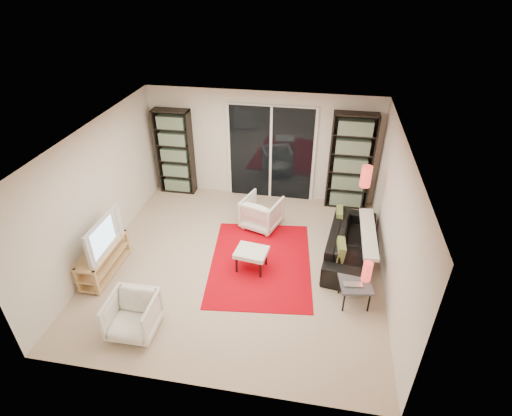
% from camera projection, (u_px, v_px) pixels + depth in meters
% --- Properties ---
extents(floor, '(5.00, 5.00, 0.00)m').
position_uv_depth(floor, '(240.00, 262.00, 7.22)').
color(floor, '#CBB095').
rests_on(floor, ground).
extents(wall_back, '(5.00, 0.02, 2.40)m').
position_uv_depth(wall_back, '(262.00, 146.00, 8.66)').
color(wall_back, silver).
rests_on(wall_back, ground).
extents(wall_front, '(5.00, 0.02, 2.40)m').
position_uv_depth(wall_front, '(191.00, 321.00, 4.50)').
color(wall_front, silver).
rests_on(wall_front, ground).
extents(wall_left, '(0.02, 5.00, 2.40)m').
position_uv_depth(wall_left, '(98.00, 193.00, 6.94)').
color(wall_left, silver).
rests_on(wall_left, ground).
extents(wall_right, '(0.02, 5.00, 2.40)m').
position_uv_depth(wall_right, '(395.00, 221.00, 6.21)').
color(wall_right, silver).
rests_on(wall_right, ground).
extents(ceiling, '(5.00, 5.00, 0.02)m').
position_uv_depth(ceiling, '(236.00, 138.00, 5.94)').
color(ceiling, white).
rests_on(ceiling, wall_back).
extents(sliding_door, '(1.92, 0.08, 2.16)m').
position_uv_depth(sliding_door, '(271.00, 154.00, 8.68)').
color(sliding_door, white).
rests_on(sliding_door, ground).
extents(bookshelf_left, '(0.80, 0.30, 1.95)m').
position_uv_depth(bookshelf_left, '(175.00, 152.00, 8.93)').
color(bookshelf_left, black).
rests_on(bookshelf_left, ground).
extents(bookshelf_right, '(0.90, 0.30, 2.10)m').
position_uv_depth(bookshelf_right, '(351.00, 162.00, 8.32)').
color(bookshelf_right, black).
rests_on(bookshelf_right, ground).
extents(tv_stand, '(0.39, 1.21, 0.50)m').
position_uv_depth(tv_stand, '(104.00, 259.00, 6.87)').
color(tv_stand, tan).
rests_on(tv_stand, floor).
extents(tv, '(0.16, 1.05, 0.61)m').
position_uv_depth(tv, '(99.00, 234.00, 6.58)').
color(tv, black).
rests_on(tv, tv_stand).
extents(rug, '(2.02, 2.57, 0.01)m').
position_uv_depth(rug, '(261.00, 263.00, 7.20)').
color(rug, '#BD000C').
rests_on(rug, floor).
extents(sofa, '(1.03, 2.08, 0.58)m').
position_uv_depth(sofa, '(351.00, 243.00, 7.21)').
color(sofa, black).
rests_on(sofa, floor).
extents(armchair_back, '(0.88, 0.89, 0.65)m').
position_uv_depth(armchair_back, '(262.00, 212.00, 8.03)').
color(armchair_back, white).
rests_on(armchair_back, floor).
extents(armchair_front, '(0.67, 0.69, 0.62)m').
position_uv_depth(armchair_front, '(133.00, 315.00, 5.74)').
color(armchair_front, white).
rests_on(armchair_front, floor).
extents(ottoman, '(0.59, 0.51, 0.40)m').
position_uv_depth(ottoman, '(251.00, 253.00, 6.89)').
color(ottoman, white).
rests_on(ottoman, floor).
extents(side_table, '(0.55, 0.55, 0.40)m').
position_uv_depth(side_table, '(355.00, 285.00, 6.20)').
color(side_table, '#444449').
rests_on(side_table, floor).
extents(laptop, '(0.31, 0.22, 0.02)m').
position_uv_depth(laptop, '(353.00, 286.00, 6.10)').
color(laptop, silver).
rests_on(laptop, side_table).
extents(table_lamp, '(0.15, 0.15, 0.34)m').
position_uv_depth(table_lamp, '(367.00, 271.00, 6.16)').
color(table_lamp, '#F23B30').
rests_on(table_lamp, side_table).
extents(floor_lamp, '(0.22, 0.22, 1.48)m').
position_uv_depth(floor_lamp, '(365.00, 183.00, 7.36)').
color(floor_lamp, black).
rests_on(floor_lamp, floor).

